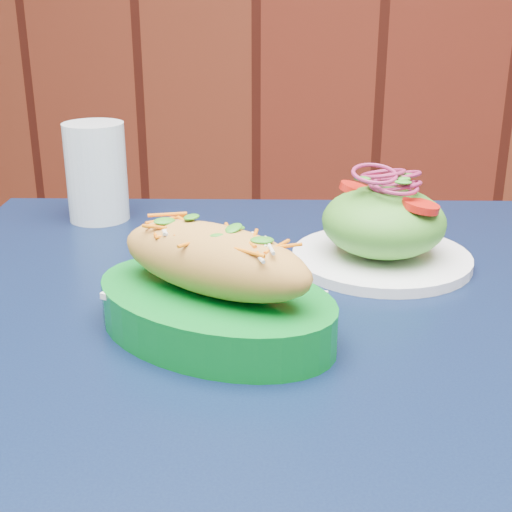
# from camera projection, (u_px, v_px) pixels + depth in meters

# --- Properties ---
(cafe_table) EXTENTS (0.91, 0.91, 0.75)m
(cafe_table) POSITION_uv_depth(u_px,v_px,m) (271.00, 388.00, 0.74)
(cafe_table) COLOR black
(cafe_table) RESTS_ON ground
(banh_mi_basket) EXTENTS (0.29, 0.24, 0.11)m
(banh_mi_basket) POSITION_uv_depth(u_px,v_px,m) (214.00, 290.00, 0.65)
(banh_mi_basket) COLOR #05721F
(banh_mi_basket) RESTS_ON cafe_table
(salad_plate) EXTENTS (0.21, 0.21, 0.12)m
(salad_plate) POSITION_uv_depth(u_px,v_px,m) (383.00, 228.00, 0.82)
(salad_plate) COLOR white
(salad_plate) RESTS_ON cafe_table
(water_glass) EXTENTS (0.08, 0.08, 0.13)m
(water_glass) POSITION_uv_depth(u_px,v_px,m) (96.00, 172.00, 0.97)
(water_glass) COLOR silver
(water_glass) RESTS_ON cafe_table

